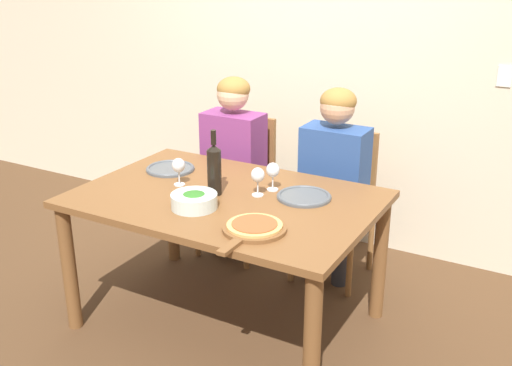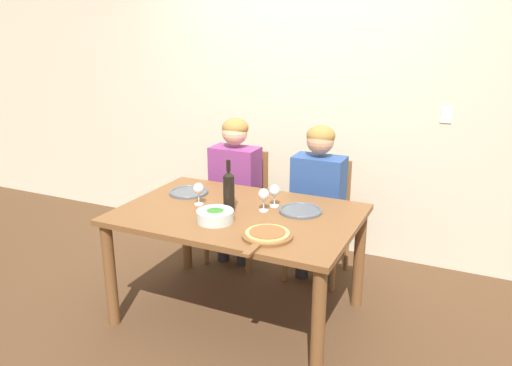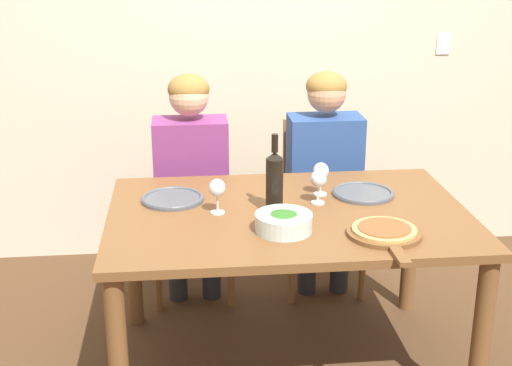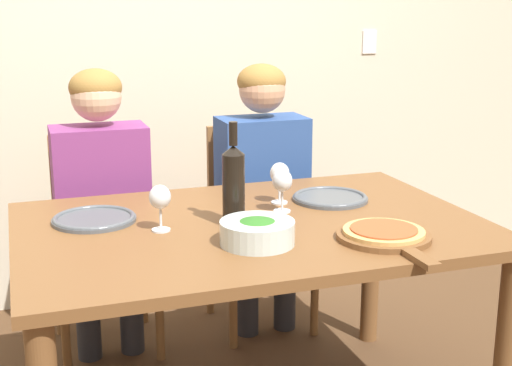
% 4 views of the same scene
% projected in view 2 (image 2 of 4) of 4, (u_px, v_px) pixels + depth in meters
% --- Properties ---
extents(ground_plane, '(40.00, 40.00, 0.00)m').
position_uv_depth(ground_plane, '(239.00, 313.00, 3.43)').
color(ground_plane, '#4C331E').
extents(back_wall, '(10.00, 0.06, 2.70)m').
position_uv_depth(back_wall, '(309.00, 93.00, 4.17)').
color(back_wall, beige).
rests_on(back_wall, ground).
extents(dining_table, '(1.52, 1.02, 0.75)m').
position_uv_depth(dining_table, '(238.00, 227.00, 3.24)').
color(dining_table, brown).
rests_on(dining_table, ground).
extents(chair_left, '(0.42, 0.42, 0.91)m').
position_uv_depth(chair_left, '(241.00, 202.00, 4.17)').
color(chair_left, brown).
rests_on(chair_left, ground).
extents(chair_right, '(0.42, 0.42, 0.91)m').
position_uv_depth(chair_right, '(321.00, 215.00, 3.89)').
color(chair_right, brown).
rests_on(chair_right, ground).
extents(person_woman, '(0.47, 0.51, 1.20)m').
position_uv_depth(person_woman, '(234.00, 178.00, 4.00)').
color(person_woman, '#28282D').
rests_on(person_woman, ground).
extents(person_man, '(0.47, 0.51, 1.20)m').
position_uv_depth(person_man, '(318.00, 190.00, 3.72)').
color(person_man, '#28282D').
rests_on(person_man, ground).
extents(wine_bottle, '(0.07, 0.07, 0.34)m').
position_uv_depth(wine_bottle, '(229.00, 190.00, 3.18)').
color(wine_bottle, black).
rests_on(wine_bottle, dining_table).
extents(broccoli_bowl, '(0.23, 0.23, 0.08)m').
position_uv_depth(broccoli_bowl, '(215.00, 216.00, 3.03)').
color(broccoli_bowl, silver).
rests_on(broccoli_bowl, dining_table).
extents(dinner_plate_left, '(0.28, 0.28, 0.02)m').
position_uv_depth(dinner_plate_left, '(189.00, 192.00, 3.56)').
color(dinner_plate_left, '#4C5156').
rests_on(dinner_plate_left, dining_table).
extents(dinner_plate_right, '(0.28, 0.28, 0.02)m').
position_uv_depth(dinner_plate_right, '(300.00, 210.00, 3.20)').
color(dinner_plate_right, '#4C5156').
rests_on(dinner_plate_right, dining_table).
extents(pizza_on_board, '(0.29, 0.43, 0.04)m').
position_uv_depth(pizza_on_board, '(267.00, 235.00, 2.81)').
color(pizza_on_board, brown).
rests_on(pizza_on_board, dining_table).
extents(wine_glass_left, '(0.07, 0.07, 0.15)m').
position_uv_depth(wine_glass_left, '(198.00, 190.00, 3.30)').
color(wine_glass_left, silver).
rests_on(wine_glass_left, dining_table).
extents(wine_glass_right, '(0.07, 0.07, 0.15)m').
position_uv_depth(wine_glass_right, '(264.00, 196.00, 3.19)').
color(wine_glass_right, silver).
rests_on(wine_glass_right, dining_table).
extents(wine_glass_centre, '(0.07, 0.07, 0.15)m').
position_uv_depth(wine_glass_centre, '(274.00, 191.00, 3.27)').
color(wine_glass_centre, silver).
rests_on(wine_glass_centre, dining_table).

